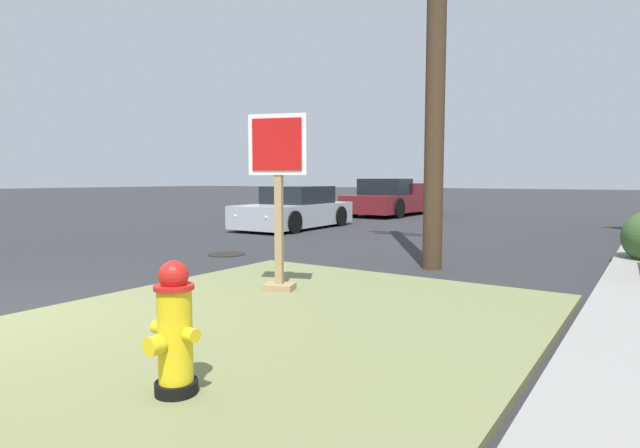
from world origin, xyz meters
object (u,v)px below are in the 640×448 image
(manhole_cover, at_px, (226,254))
(fire_hydrant, at_px, (175,332))
(parked_sedan_silver, at_px, (295,210))
(pickup_truck_maroon, at_px, (392,200))
(stop_sign, at_px, (278,206))

(manhole_cover, bearing_deg, fire_hydrant, -48.47)
(fire_hydrant, height_order, parked_sedan_silver, parked_sedan_silver)
(fire_hydrant, distance_m, parked_sedan_silver, 12.00)
(manhole_cover, distance_m, parked_sedan_silver, 5.55)
(manhole_cover, bearing_deg, pickup_truck_maroon, 100.43)
(parked_sedan_silver, bearing_deg, fire_hydrant, -57.04)
(fire_hydrant, relative_size, parked_sedan_silver, 0.21)
(pickup_truck_maroon, bearing_deg, manhole_cover, -79.57)
(manhole_cover, xyz_separation_m, pickup_truck_maroon, (-2.16, 11.76, 0.61))
(stop_sign, bearing_deg, pickup_truck_maroon, 110.47)
(fire_hydrant, relative_size, stop_sign, 0.40)
(fire_hydrant, xyz_separation_m, stop_sign, (-1.35, 2.76, 0.65))
(manhole_cover, height_order, pickup_truck_maroon, pickup_truck_maroon)
(stop_sign, height_order, pickup_truck_maroon, stop_sign)
(manhole_cover, height_order, parked_sedan_silver, parked_sedan_silver)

